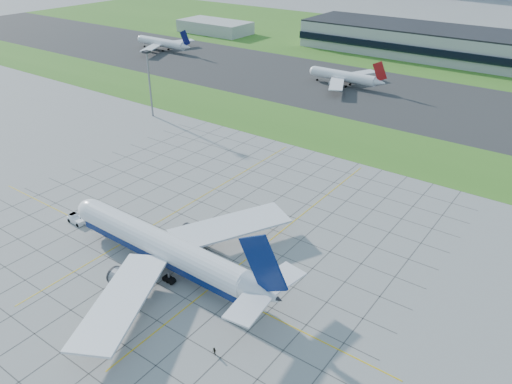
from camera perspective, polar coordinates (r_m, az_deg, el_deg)
ground at (r=119.15m, az=-11.07°, el=-6.87°), size 1400.00×1400.00×0.00m
grass_median at (r=183.73m, az=9.53°, el=6.38°), size 700.00×35.00×0.04m
asphalt_taxiway at (r=231.71m, az=15.94°, el=10.34°), size 700.00×75.00×0.04m
grass_far at (r=334.22m, az=23.18°, el=14.54°), size 700.00×145.00×0.04m
apron_markings at (r=125.17m, az=-7.30°, el=-4.62°), size 120.00×130.00×0.03m
service_block at (r=365.99m, az=-4.71°, el=18.30°), size 50.00×25.00×8.00m
light_mast at (r=200.23m, az=-12.15°, el=12.87°), size 2.50×2.50×25.60m
airliner at (r=111.55m, az=-10.58°, el=-6.22°), size 61.40×62.23×19.33m
pushback_tug at (r=135.85m, az=-19.85°, el=-2.92°), size 7.76×2.79×2.16m
crew_near at (r=135.02m, az=-19.35°, el=-3.09°), size 0.48×0.66×1.68m
crew_far at (r=93.11m, az=-4.80°, el=-17.70°), size 0.97×0.86×1.65m
distant_jet_0 at (r=316.18m, az=-10.65°, el=16.42°), size 40.75×42.66×14.08m
distant_jet_1 at (r=242.74m, az=10.11°, el=12.88°), size 36.86×42.66×14.08m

